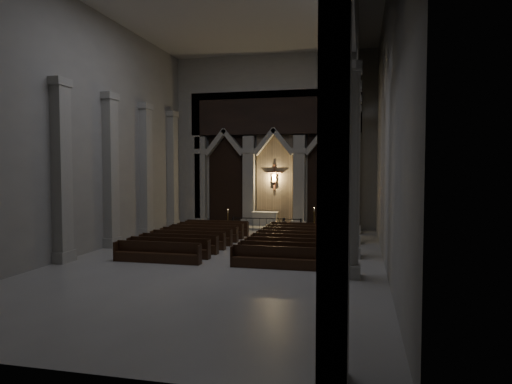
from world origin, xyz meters
TOP-DOWN VIEW (x-y plane):
  - room at (0.00, 0.00)m, footprint 24.00×24.10m
  - sanctuary_wall at (0.00, 11.54)m, footprint 14.00×0.77m
  - right_arcade at (5.50, 1.33)m, footprint 1.00×24.00m
  - left_pilasters at (-6.75, 3.50)m, footprint 0.60×13.00m
  - sanctuary_step at (0.00, 10.60)m, footprint 8.50×2.60m
  - altar at (-0.54, 11.15)m, footprint 1.82×0.73m
  - altar_rail at (0.00, 8.95)m, footprint 4.60×0.09m
  - candle_stand_left at (-2.74, 9.39)m, footprint 0.23×0.23m
  - candle_stand_right at (3.02, 9.79)m, footprint 0.26×0.26m
  - pews at (-0.00, 2.59)m, footprint 9.42×8.89m
  - worshipper at (1.41, 7.52)m, footprint 0.45×0.36m

SIDE VIEW (x-z plane):
  - sanctuary_step at x=0.00m, z-range 0.00..0.15m
  - pews at x=0.00m, z-range -0.16..0.74m
  - candle_stand_left at x=-2.74m, z-range -0.31..1.06m
  - candle_stand_right at x=3.02m, z-range -0.36..1.21m
  - worshipper at x=1.41m, z-range 0.00..1.09m
  - altar_rail at x=0.00m, z-range 0.15..1.05m
  - altar at x=-0.54m, z-range 0.15..1.08m
  - left_pilasters at x=-6.75m, z-range -0.10..7.92m
  - sanctuary_wall at x=0.00m, z-range 0.62..12.62m
  - room at x=0.00m, z-range 1.60..13.60m
  - right_arcade at x=5.50m, z-range 1.83..13.83m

